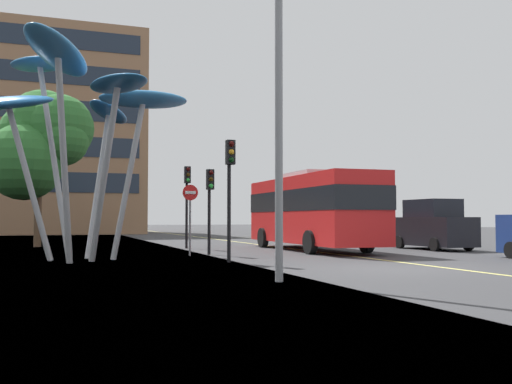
# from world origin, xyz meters

# --- Properties ---
(ground) EXTENTS (120.00, 240.00, 0.10)m
(ground) POSITION_xyz_m (-0.71, 0.00, -0.05)
(ground) COLOR #38383A
(red_bus) EXTENTS (2.95, 10.14, 3.51)m
(red_bus) POSITION_xyz_m (1.99, 9.69, 1.92)
(red_bus) COLOR red
(red_bus) RESTS_ON ground
(leaf_sculpture) EXTENTS (7.64, 8.65, 7.49)m
(leaf_sculpture) POSITION_xyz_m (-8.47, 6.27, 5.53)
(leaf_sculpture) COLOR #9EA0A5
(leaf_sculpture) RESTS_ON ground
(traffic_light_kerb_near) EXTENTS (0.28, 0.42, 3.99)m
(traffic_light_kerb_near) POSITION_xyz_m (-3.64, 3.80, 2.88)
(traffic_light_kerb_near) COLOR black
(traffic_light_kerb_near) RESTS_ON ground
(traffic_light_kerb_far) EXTENTS (0.28, 0.42, 3.37)m
(traffic_light_kerb_far) POSITION_xyz_m (-3.22, 7.94, 2.45)
(traffic_light_kerb_far) COLOR black
(traffic_light_kerb_far) RESTS_ON ground
(traffic_light_island_mid) EXTENTS (0.28, 0.42, 3.93)m
(traffic_light_island_mid) POSITION_xyz_m (-2.98, 13.09, 2.83)
(traffic_light_island_mid) COLOR black
(traffic_light_island_mid) RESTS_ON ground
(car_parked_mid) EXTENTS (1.96, 4.39, 2.31)m
(car_parked_mid) POSITION_xyz_m (7.54, 8.42, 1.07)
(car_parked_mid) COLOR black
(car_parked_mid) RESTS_ON ground
(car_parked_far) EXTENTS (1.97, 3.90, 2.06)m
(car_parked_far) POSITION_xyz_m (7.05, 14.68, 0.96)
(car_parked_far) COLOR black
(car_parked_far) RESTS_ON ground
(car_side_street) EXTENTS (2.04, 4.13, 2.12)m
(car_side_street) POSITION_xyz_m (7.30, 21.47, 1.00)
(car_side_street) COLOR gold
(car_side_street) RESTS_ON ground
(car_far_side) EXTENTS (1.96, 3.89, 2.07)m
(car_far_side) POSITION_xyz_m (7.04, 28.07, 0.97)
(car_far_side) COLOR gold
(car_far_side) RESTS_ON ground
(street_lamp) EXTENTS (1.32, 0.44, 8.14)m
(street_lamp) POSITION_xyz_m (-4.01, -2.14, 5.11)
(street_lamp) COLOR gray
(street_lamp) RESTS_ON ground
(tree_pavement_near) EXTENTS (5.34, 5.01, 8.20)m
(tree_pavement_near) POSITION_xyz_m (-9.68, 17.58, 5.52)
(tree_pavement_near) COLOR brown
(tree_pavement_near) RESTS_ON ground
(no_entry_sign) EXTENTS (0.60, 0.12, 2.73)m
(no_entry_sign) POSITION_xyz_m (-4.10, 7.54, 1.81)
(no_entry_sign) COLOR gray
(no_entry_sign) RESTS_ON ground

